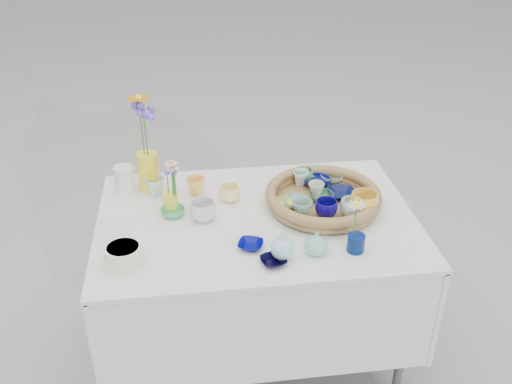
{
  "coord_description": "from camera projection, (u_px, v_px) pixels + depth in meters",
  "views": [
    {
      "loc": [
        -0.25,
        -1.9,
        1.99
      ],
      "look_at": [
        0.0,
        0.02,
        0.87
      ],
      "focal_mm": 40.0,
      "sensor_mm": 36.0,
      "label": 1
    }
  ],
  "objects": [
    {
      "name": "loose_ceramic_5",
      "position": [
        155.0,
        186.0,
        2.41
      ],
      "size": [
        0.09,
        0.09,
        0.08
      ],
      "primitive_type": "imported",
      "rotation": [
        0.0,
        0.0,
        0.03
      ],
      "color": "#AAE2D0",
      "rests_on": "display_table"
    },
    {
      "name": "loose_ceramic_4",
      "position": [
        251.0,
        245.0,
        2.09
      ],
      "size": [
        0.12,
        0.12,
        0.02
      ],
      "primitive_type": "imported",
      "rotation": [
        0.0,
        0.0,
        -0.36
      ],
      "color": "#000273",
      "rests_on": "display_table"
    },
    {
      "name": "single_daisy",
      "position": [
        355.0,
        219.0,
        2.02
      ],
      "size": [
        0.09,
        0.09,
        0.14
      ],
      "primitive_type": null,
      "rotation": [
        0.0,
        0.0,
        -0.08
      ],
      "color": "silver",
      "rests_on": "bud_vase_cobalt"
    },
    {
      "name": "loose_ceramic_6",
      "position": [
        273.0,
        261.0,
        2.0
      ],
      "size": [
        0.11,
        0.11,
        0.02
      ],
      "primitive_type": "imported",
      "rotation": [
        0.0,
        0.0,
        0.23
      ],
      "color": "black",
      "rests_on": "display_table"
    },
    {
      "name": "loose_ceramic_3",
      "position": [
        203.0,
        211.0,
        2.23
      ],
      "size": [
        0.13,
        0.13,
        0.08
      ],
      "primitive_type": "imported",
      "rotation": [
        0.0,
        0.0,
        0.4
      ],
      "color": "silver",
      "rests_on": "display_table"
    },
    {
      "name": "wicker_tray",
      "position": [
        323.0,
        198.0,
        2.32
      ],
      "size": [
        0.47,
        0.47,
        0.08
      ],
      "primitive_type": null,
      "color": "brown",
      "rests_on": "display_table"
    },
    {
      "name": "tray_ceramic_7",
      "position": [
        316.0,
        190.0,
        2.36
      ],
      "size": [
        0.08,
        0.08,
        0.06
      ],
      "primitive_type": "imported",
      "rotation": [
        0.0,
        0.0,
        0.31
      ],
      "color": "beige",
      "rests_on": "wicker_tray"
    },
    {
      "name": "bud_vase_paleblue",
      "position": [
        283.0,
        243.0,
        2.0
      ],
      "size": [
        0.11,
        0.11,
        0.13
      ],
      "primitive_type": null,
      "rotation": [
        0.0,
        0.0,
        -0.26
      ],
      "color": "#A4D3DA",
      "rests_on": "display_table"
    },
    {
      "name": "hydrangea",
      "position": [
        146.0,
        134.0,
        2.33
      ],
      "size": [
        0.08,
        0.08,
        0.27
      ],
      "primitive_type": null,
      "rotation": [
        0.0,
        0.0,
        0.01
      ],
      "color": "#584DA9",
      "rests_on": "tall_vase_yellow"
    },
    {
      "name": "tray_ceramic_11",
      "position": [
        351.0,
        208.0,
        2.23
      ],
      "size": [
        0.09,
        0.09,
        0.07
      ],
      "primitive_type": "imported",
      "rotation": [
        0.0,
        0.0,
        -0.08
      ],
      "color": "silver",
      "rests_on": "wicker_tray"
    },
    {
      "name": "tray_ceramic_8",
      "position": [
        332.0,
        177.0,
        2.49
      ],
      "size": [
        0.12,
        0.12,
        0.03
      ],
      "primitive_type": "imported",
      "rotation": [
        0.0,
        0.0,
        -0.26
      ],
      "color": "#93D9EB",
      "rests_on": "wicker_tray"
    },
    {
      "name": "bud_vase_seafoam",
      "position": [
        316.0,
        243.0,
        2.04
      ],
      "size": [
        0.1,
        0.1,
        0.09
      ],
      "primitive_type": "imported",
      "rotation": [
        0.0,
        0.0,
        -0.22
      ],
      "color": "#7FBFA8",
      "rests_on": "display_table"
    },
    {
      "name": "daisy_cup",
      "position": [
        170.0,
        201.0,
        2.31
      ],
      "size": [
        0.07,
        0.07,
        0.07
      ],
      "primitive_type": "cylinder",
      "rotation": [
        0.0,
        0.0,
        0.02
      ],
      "color": "yellow",
      "rests_on": "display_table"
    },
    {
      "name": "bud_vase_cobalt",
      "position": [
        356.0,
        243.0,
        2.06
      ],
      "size": [
        0.08,
        0.08,
        0.07
      ],
      "primitive_type": "cylinder",
      "rotation": [
        0.0,
        0.0,
        -0.33
      ],
      "color": "#051852",
      "rests_on": "display_table"
    },
    {
      "name": "white_pitcher",
      "position": [
        124.0,
        179.0,
        2.43
      ],
      "size": [
        0.14,
        0.12,
        0.11
      ],
      "primitive_type": null,
      "rotation": [
        0.0,
        0.0,
        0.4
      ],
      "color": "silver",
      "rests_on": "display_table"
    },
    {
      "name": "tall_vase_yellow",
      "position": [
        148.0,
        171.0,
        2.43
      ],
      "size": [
        0.11,
        0.11,
        0.17
      ],
      "primitive_type": "cylinder",
      "rotation": [
        0.0,
        0.0,
        -0.26
      ],
      "color": "yellow",
      "rests_on": "display_table"
    },
    {
      "name": "fluted_bowl",
      "position": [
        124.0,
        255.0,
        1.99
      ],
      "size": [
        0.18,
        0.18,
        0.07
      ],
      "primitive_type": null,
      "rotation": [
        0.0,
        0.0,
        -0.39
      ],
      "color": "silver",
      "rests_on": "display_table"
    },
    {
      "name": "tray_ceramic_9",
      "position": [
        326.0,
        209.0,
        2.23
      ],
      "size": [
        0.09,
        0.09,
        0.07
      ],
      "primitive_type": "imported",
      "rotation": [
        0.0,
        0.0,
        -0.03
      ],
      "color": "#0F056D",
      "rests_on": "wicker_tray"
    },
    {
      "name": "daisy_posy",
      "position": [
        170.0,
        178.0,
        2.24
      ],
      "size": [
        0.09,
        0.09,
        0.15
      ],
      "primitive_type": null,
      "rotation": [
        0.0,
        0.0,
        -0.13
      ],
      "color": "silver",
      "rests_on": "daisy_cup"
    },
    {
      "name": "loose_ceramic_2",
      "position": [
        173.0,
        212.0,
        2.27
      ],
      "size": [
        0.13,
        0.13,
        0.03
      ],
      "primitive_type": "imported",
      "rotation": [
        0.0,
        0.0,
        -0.39
      ],
      "color": "#45A468",
      "rests_on": "display_table"
    },
    {
      "name": "tray_ceramic_2",
      "position": [
        364.0,
        203.0,
        2.24
      ],
      "size": [
        0.14,
        0.14,
        0.09
      ],
      "primitive_type": "imported",
      "rotation": [
        0.0,
        0.0,
        0.36
      ],
      "color": "yellow",
      "rests_on": "wicker_tray"
    },
    {
      "name": "tray_ceramic_1",
      "position": [
        341.0,
        194.0,
        2.37
      ],
      "size": [
        0.12,
        0.12,
        0.03
      ],
      "primitive_type": "imported",
      "rotation": [
        0.0,
        0.0,
        -0.02
      ],
      "color": "#060D3A",
      "rests_on": "wicker_tray"
    },
    {
      "name": "ground",
      "position": [
        257.0,
        356.0,
        2.65
      ],
      "size": [
        80.0,
        80.0,
        0.0
      ],
      "primitive_type": "plane",
      "color": "gray"
    },
    {
      "name": "loose_ceramic_1",
      "position": [
        229.0,
        193.0,
        2.37
      ],
      "size": [
        0.09,
        0.09,
        0.07
      ],
      "primitive_type": "imported",
      "rotation": [
        0.0,
        0.0,
        0.09
      ],
      "color": "#FFE890",
      "rests_on": "display_table"
    },
    {
      "name": "tray_ceramic_5",
      "position": [
        296.0,
        203.0,
        2.3
      ],
      "size": [
        0.12,
        0.12,
        0.03
      ],
      "primitive_type": "imported",
      "rotation": [
        0.0,
        0.0,
        -0.24
      ],
      "color": "#93BCB2",
      "rests_on": "wicker_tray"
    },
    {
      "name": "display_table",
      "position": [
        257.0,
        356.0,
        2.65
      ],
      "size": [
        1.26,
        0.86,
        0.77
      ],
      "primitive_type": null,
      "color": "silver",
      "rests_on": "ground"
    },
    {
      "name": "tray_ceramic_12",
      "position": [
        304.0,
        176.0,
        2.46
      ],
      "size": [
        0.1,
        0.1,
        0.06
      ],
      "primitive_type": "imported",
      "rotation": [
        0.0,
        0.0,
        -0.38
      ],
      "color": "#48925C",
      "rests_on": "wicker_tray"
    },
    {
      "name": "tray_ceramic_4",
      "position": [
        302.0,
        209.0,
        2.22
      ],
      "size": [
        0.09,
        0.09,
        0.07
      ],
      "primitive_type": "imported",
      "rotation": [
        0.0,
        0.0,
        0.11
      ],
      "color": "#73A387",
      "rests_on": "wicker_tray"
    },
    {
      "name": "gerbera",
      "position": [
        141.0,
        127.0,
        2.33
      ],
      "size": [
        0.12,
        0.12,
        0.27
      ],
      "primitive_type": null,
      "rotation": [
        0.0,
        0.0,
        0.24
      ],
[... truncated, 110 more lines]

